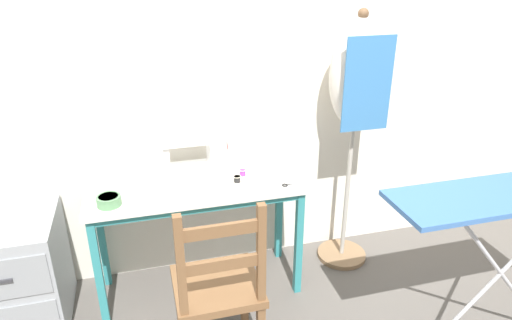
{
  "coord_description": "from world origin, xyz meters",
  "views": [
    {
      "loc": [
        -0.27,
        -2.02,
        1.84
      ],
      "look_at": [
        0.34,
        0.2,
        0.82
      ],
      "focal_mm": 32.0,
      "sensor_mm": 36.0,
      "label": 1
    }
  ],
  "objects_px": {
    "scissors": "(290,185)",
    "wooden_chair": "(218,289)",
    "fabric_bowl": "(109,200)",
    "dress_form": "(357,87)",
    "thread_spool_mid_table": "(243,173)",
    "thread_spool_near_machine": "(237,179)",
    "sewing_machine": "(198,156)",
    "filing_cabinet": "(18,272)"
  },
  "relations": [
    {
      "from": "wooden_chair",
      "to": "filing_cabinet",
      "type": "height_order",
      "value": "wooden_chair"
    },
    {
      "from": "scissors",
      "to": "wooden_chair",
      "type": "distance_m",
      "value": 0.71
    },
    {
      "from": "sewing_machine",
      "to": "thread_spool_mid_table",
      "type": "xyz_separation_m",
      "value": [
        0.25,
        -0.03,
        -0.12
      ]
    },
    {
      "from": "fabric_bowl",
      "to": "thread_spool_near_machine",
      "type": "bearing_deg",
      "value": 6.76
    },
    {
      "from": "scissors",
      "to": "dress_form",
      "type": "xyz_separation_m",
      "value": [
        0.46,
        0.2,
        0.47
      ]
    },
    {
      "from": "sewing_machine",
      "to": "dress_form",
      "type": "distance_m",
      "value": 0.99
    },
    {
      "from": "filing_cabinet",
      "to": "dress_form",
      "type": "relative_size",
      "value": 0.39
    },
    {
      "from": "fabric_bowl",
      "to": "thread_spool_near_machine",
      "type": "distance_m",
      "value": 0.69
    },
    {
      "from": "thread_spool_mid_table",
      "to": "dress_form",
      "type": "relative_size",
      "value": 0.03
    },
    {
      "from": "sewing_machine",
      "to": "scissors",
      "type": "bearing_deg",
      "value": -25.1
    },
    {
      "from": "thread_spool_mid_table",
      "to": "dress_form",
      "type": "height_order",
      "value": "dress_form"
    },
    {
      "from": "thread_spool_near_machine",
      "to": "sewing_machine",
      "type": "bearing_deg",
      "value": 151.15
    },
    {
      "from": "sewing_machine",
      "to": "dress_form",
      "type": "height_order",
      "value": "dress_form"
    },
    {
      "from": "thread_spool_near_machine",
      "to": "wooden_chair",
      "type": "distance_m",
      "value": 0.65
    },
    {
      "from": "scissors",
      "to": "dress_form",
      "type": "bearing_deg",
      "value": 23.84
    },
    {
      "from": "filing_cabinet",
      "to": "fabric_bowl",
      "type": "bearing_deg",
      "value": -11.5
    },
    {
      "from": "fabric_bowl",
      "to": "dress_form",
      "type": "distance_m",
      "value": 1.49
    },
    {
      "from": "sewing_machine",
      "to": "filing_cabinet",
      "type": "height_order",
      "value": "sewing_machine"
    },
    {
      "from": "scissors",
      "to": "sewing_machine",
      "type": "bearing_deg",
      "value": 154.9
    },
    {
      "from": "sewing_machine",
      "to": "fabric_bowl",
      "type": "height_order",
      "value": "sewing_machine"
    },
    {
      "from": "sewing_machine",
      "to": "thread_spool_near_machine",
      "type": "xyz_separation_m",
      "value": [
        0.2,
        -0.11,
        -0.12
      ]
    },
    {
      "from": "scissors",
      "to": "filing_cabinet",
      "type": "height_order",
      "value": "scissors"
    },
    {
      "from": "scissors",
      "to": "wooden_chair",
      "type": "height_order",
      "value": "wooden_chair"
    },
    {
      "from": "scissors",
      "to": "dress_form",
      "type": "height_order",
      "value": "dress_form"
    },
    {
      "from": "scissors",
      "to": "wooden_chair",
      "type": "bearing_deg",
      "value": -138.68
    },
    {
      "from": "sewing_machine",
      "to": "thread_spool_near_machine",
      "type": "distance_m",
      "value": 0.26
    },
    {
      "from": "wooden_chair",
      "to": "filing_cabinet",
      "type": "bearing_deg",
      "value": 149.76
    },
    {
      "from": "wooden_chair",
      "to": "dress_form",
      "type": "xyz_separation_m",
      "value": [
        0.95,
        0.64,
        0.72
      ]
    },
    {
      "from": "wooden_chair",
      "to": "dress_form",
      "type": "bearing_deg",
      "value": 33.77
    },
    {
      "from": "fabric_bowl",
      "to": "thread_spool_near_machine",
      "type": "xyz_separation_m",
      "value": [
        0.68,
        0.08,
        -0.01
      ]
    },
    {
      "from": "scissors",
      "to": "thread_spool_near_machine",
      "type": "bearing_deg",
      "value": 157.78
    },
    {
      "from": "sewing_machine",
      "to": "dress_form",
      "type": "relative_size",
      "value": 0.22
    },
    {
      "from": "fabric_bowl",
      "to": "filing_cabinet",
      "type": "xyz_separation_m",
      "value": [
        -0.52,
        0.11,
        -0.42
      ]
    },
    {
      "from": "thread_spool_mid_table",
      "to": "filing_cabinet",
      "type": "height_order",
      "value": "thread_spool_mid_table"
    },
    {
      "from": "filing_cabinet",
      "to": "dress_form",
      "type": "height_order",
      "value": "dress_form"
    },
    {
      "from": "sewing_machine",
      "to": "wooden_chair",
      "type": "bearing_deg",
      "value": -92.12
    },
    {
      "from": "thread_spool_mid_table",
      "to": "wooden_chair",
      "type": "relative_size",
      "value": 0.04
    },
    {
      "from": "thread_spool_near_machine",
      "to": "scissors",
      "type": "bearing_deg",
      "value": -22.22
    },
    {
      "from": "fabric_bowl",
      "to": "thread_spool_mid_table",
      "type": "bearing_deg",
      "value": 11.97
    },
    {
      "from": "fabric_bowl",
      "to": "filing_cabinet",
      "type": "distance_m",
      "value": 0.68
    },
    {
      "from": "scissors",
      "to": "thread_spool_near_machine",
      "type": "distance_m",
      "value": 0.3
    },
    {
      "from": "fabric_bowl",
      "to": "wooden_chair",
      "type": "height_order",
      "value": "wooden_chair"
    }
  ]
}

